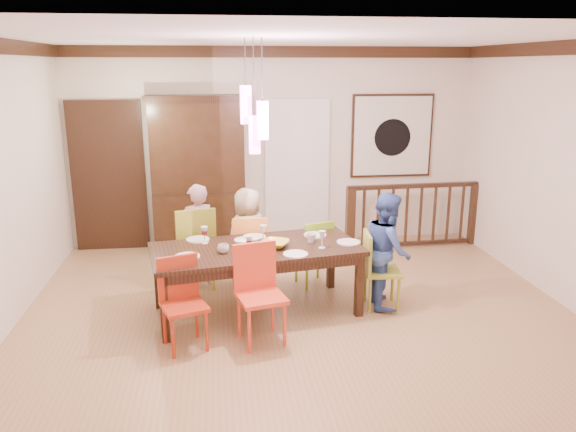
{
  "coord_description": "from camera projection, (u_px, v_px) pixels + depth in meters",
  "views": [
    {
      "loc": [
        -0.85,
        -5.78,
        2.63
      ],
      "look_at": [
        -0.08,
        0.22,
        1.01
      ],
      "focal_mm": 35.0,
      "sensor_mm": 36.0,
      "label": 1
    }
  ],
  "objects": [
    {
      "name": "floor",
      "position": [
        297.0,
        307.0,
        6.32
      ],
      "size": [
        6.0,
        6.0,
        0.0
      ],
      "primitive_type": "plane",
      "color": "#9F7C4C",
      "rests_on": "ground"
    },
    {
      "name": "ceiling",
      "position": [
        298.0,
        38.0,
        5.57
      ],
      "size": [
        6.0,
        6.0,
        0.0
      ],
      "primitive_type": "plane",
      "rotation": [
        3.14,
        0.0,
        0.0
      ],
      "color": "white",
      "rests_on": "wall_back"
    },
    {
      "name": "wall_back",
      "position": [
        274.0,
        148.0,
        8.34
      ],
      "size": [
        6.0,
        0.0,
        6.0
      ],
      "primitive_type": "plane",
      "rotation": [
        1.57,
        0.0,
        0.0
      ],
      "color": "silver",
      "rests_on": "floor"
    },
    {
      "name": "wall_left",
      "position": [
        0.0,
        188.0,
        5.58
      ],
      "size": [
        0.0,
        5.0,
        5.0
      ],
      "primitive_type": "plane",
      "rotation": [
        1.57,
        0.0,
        1.57
      ],
      "color": "silver",
      "rests_on": "floor"
    },
    {
      "name": "wall_right",
      "position": [
        561.0,
        174.0,
        6.31
      ],
      "size": [
        0.0,
        5.0,
        5.0
      ],
      "primitive_type": "plane",
      "rotation": [
        1.57,
        0.0,
        -1.57
      ],
      "color": "silver",
      "rests_on": "floor"
    },
    {
      "name": "crown_molding",
      "position": [
        298.0,
        46.0,
        5.59
      ],
      "size": [
        6.0,
        5.0,
        0.16
      ],
      "primitive_type": null,
      "color": "black",
      "rests_on": "wall_back"
    },
    {
      "name": "panel_door",
      "position": [
        109.0,
        179.0,
        8.1
      ],
      "size": [
        1.04,
        0.07,
        2.24
      ],
      "primitive_type": "cube",
      "color": "black",
      "rests_on": "wall_back"
    },
    {
      "name": "white_doorway",
      "position": [
        297.0,
        174.0,
        8.45
      ],
      "size": [
        0.97,
        0.05,
        2.22
      ],
      "primitive_type": "cube",
      "color": "silver",
      "rests_on": "wall_back"
    },
    {
      "name": "painting",
      "position": [
        392.0,
        136.0,
        8.49
      ],
      "size": [
        1.25,
        0.06,
        1.25
      ],
      "color": "black",
      "rests_on": "wall_back"
    },
    {
      "name": "pendant_cluster",
      "position": [
        254.0,
        119.0,
        5.66
      ],
      "size": [
        0.27,
        0.21,
        1.14
      ],
      "color": "#F148A1",
      "rests_on": "ceiling"
    },
    {
      "name": "dining_table",
      "position": [
        256.0,
        254.0,
        6.04
      ],
      "size": [
        2.35,
        1.36,
        0.75
      ],
      "rotation": [
        0.0,
        0.0,
        0.17
      ],
      "color": "black",
      "rests_on": "floor"
    },
    {
      "name": "chair_far_left",
      "position": [
        193.0,
        241.0,
        6.74
      ],
      "size": [
        0.55,
        0.55,
        1.03
      ],
      "rotation": [
        0.0,
        0.0,
        3.36
      ],
      "color": "olive",
      "rests_on": "floor"
    },
    {
      "name": "chair_far_mid",
      "position": [
        250.0,
        246.0,
        6.78
      ],
      "size": [
        0.42,
        0.42,
        0.92
      ],
      "rotation": [
        0.0,
        0.0,
        3.15
      ],
      "color": "orange",
      "rests_on": "floor"
    },
    {
      "name": "chair_far_right",
      "position": [
        313.0,
        248.0,
        6.86
      ],
      "size": [
        0.47,
        0.47,
        0.84
      ],
      "rotation": [
        0.0,
        0.0,
        3.44
      ],
      "color": "#78AE20",
      "rests_on": "floor"
    },
    {
      "name": "chair_near_left",
      "position": [
        184.0,
        299.0,
        5.29
      ],
      "size": [
        0.5,
        0.5,
        0.88
      ],
      "rotation": [
        0.0,
        0.0,
        0.32
      ],
      "color": "#A92C13",
      "rests_on": "floor"
    },
    {
      "name": "chair_near_mid",
      "position": [
        261.0,
        289.0,
        5.39
      ],
      "size": [
        0.52,
        0.52,
        0.97
      ],
      "rotation": [
        0.0,
        0.0,
        0.23
      ],
      "color": "red",
      "rests_on": "floor"
    },
    {
      "name": "chair_end_right",
      "position": [
        383.0,
        265.0,
        6.21
      ],
      "size": [
        0.43,
        0.43,
        0.86
      ],
      "rotation": [
        0.0,
        0.0,
        1.48
      ],
      "color": "olive",
      "rests_on": "floor"
    },
    {
      "name": "china_hutch",
      "position": [
        199.0,
        174.0,
        8.09
      ],
      "size": [
        1.41,
        0.46,
        2.23
      ],
      "color": "black",
      "rests_on": "floor"
    },
    {
      "name": "balustrade",
      "position": [
        414.0,
        214.0,
        8.31
      ],
      "size": [
        2.06,
        0.17,
        0.96
      ],
      "rotation": [
        0.0,
        0.0,
        0.04
      ],
      "color": "black",
      "rests_on": "floor"
    },
    {
      "name": "person_far_left",
      "position": [
        198.0,
        236.0,
        6.79
      ],
      "size": [
        0.54,
        0.45,
        1.28
      ],
      "primitive_type": "imported",
      "rotation": [
        0.0,
        0.0,
        3.51
      ],
      "color": "#D2A0AD",
      "rests_on": "floor"
    },
    {
      "name": "person_far_mid",
      "position": [
        248.0,
        236.0,
        6.91
      ],
      "size": [
        0.7,
        0.61,
        1.2
      ],
      "primitive_type": "imported",
      "rotation": [
        0.0,
        0.0,
        3.63
      ],
      "color": "beige",
      "rests_on": "floor"
    },
    {
      "name": "person_end_right",
      "position": [
        387.0,
        250.0,
        6.24
      ],
      "size": [
        0.56,
        0.68,
        1.3
      ],
      "primitive_type": "imported",
      "rotation": [
        0.0,
        0.0,
        1.46
      ],
      "color": "#39579F",
      "rests_on": "floor"
    },
    {
      "name": "serving_bowl",
      "position": [
        275.0,
        244.0,
        6.0
      ],
      "size": [
        0.38,
        0.38,
        0.07
      ],
      "primitive_type": "imported",
      "rotation": [
        0.0,
        0.0,
        -0.42
      ],
      "color": "gold",
      "rests_on": "dining_table"
    },
    {
      "name": "small_bowl",
      "position": [
        244.0,
        242.0,
        6.07
      ],
      "size": [
        0.2,
        0.2,
        0.06
      ],
      "primitive_type": "imported",
      "rotation": [
        0.0,
        0.0,
        0.0
      ],
      "color": "white",
      "rests_on": "dining_table"
    },
    {
      "name": "cup_left",
      "position": [
        223.0,
        249.0,
        5.81
      ],
      "size": [
        0.13,
        0.13,
        0.09
      ],
      "primitive_type": "imported",
      "rotation": [
        0.0,
        0.0,
        0.08
      ],
      "color": "silver",
      "rests_on": "dining_table"
    },
    {
      "name": "cup_right",
      "position": [
        311.0,
        238.0,
        6.15
      ],
      "size": [
        0.14,
        0.14,
        0.1
      ],
      "primitive_type": "imported",
      "rotation": [
        0.0,
        0.0,
        0.35
      ],
      "color": "silver",
      "rests_on": "dining_table"
    },
    {
      "name": "plate_far_left",
      "position": [
        198.0,
        239.0,
        6.25
      ],
      "size": [
        0.26,
        0.26,
        0.01
      ],
      "primitive_type": "cylinder",
      "color": "white",
      "rests_on": "dining_table"
    },
    {
      "name": "plate_far_mid",
      "position": [
        254.0,
        237.0,
        6.35
      ],
      "size": [
        0.26,
        0.26,
        0.01
      ],
      "primitive_type": "cylinder",
      "color": "white",
      "rests_on": "dining_table"
    },
    {
      "name": "plate_far_right",
      "position": [
        315.0,
        235.0,
        6.42
      ],
      "size": [
        0.26,
        0.26,
        0.01
      ],
      "primitive_type": "cylinder",
      "color": "white",
      "rests_on": "dining_table"
    },
    {
      "name": "plate_near_left",
      "position": [
        187.0,
        256.0,
        5.69
      ],
      "size": [
        0.26,
        0.26,
        0.01
      ],
      "primitive_type": "cylinder",
      "color": "white",
      "rests_on": "dining_table"
    },
    {
      "name": "plate_near_mid",
      "position": [
        296.0,
        254.0,
        5.76
      ],
      "size": [
        0.26,
        0.26,
        0.01
      ],
      "primitive_type": "cylinder",
      "color": "white",
      "rests_on": "dining_table"
    },
    {
      "name": "plate_end_right",
      "position": [
        349.0,
        242.0,
        6.15
      ],
      "size": [
        0.26,
        0.26,
        0.01
      ],
      "primitive_type": "cylinder",
      "color": "white",
      "rests_on": "dining_table"
    },
    {
      "name": "wine_glass_a",
      "position": [
        205.0,
        235.0,
        6.11
      ],
      "size": [
        0.08,
        0.08,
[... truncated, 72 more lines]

